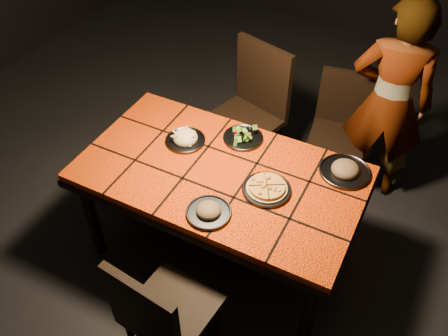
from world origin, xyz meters
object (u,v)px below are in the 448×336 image
at_px(dining_table, 220,181).
at_px(diner, 389,103).
at_px(plate_pizza, 267,188).
at_px(chair_far_right, 341,122).
at_px(chair_far_left, 252,106).
at_px(plate_pasta, 185,139).
at_px(chair_near, 160,314).

bearing_deg(dining_table, diner, 56.80).
height_order(dining_table, plate_pizza, plate_pizza).
bearing_deg(chair_far_right, plate_pizza, -105.60).
bearing_deg(chair_far_right, chair_far_left, -167.80).
xyz_separation_m(plate_pizza, plate_pasta, (-0.60, 0.15, 0.00)).
relative_size(plate_pizza, plate_pasta, 1.26).
xyz_separation_m(dining_table, chair_far_right, (0.42, 1.07, -0.18)).
height_order(chair_far_left, diner, diner).
height_order(chair_near, plate_pizza, chair_near).
bearing_deg(diner, chair_near, 63.91).
bearing_deg(chair_far_left, chair_near, -64.15).
relative_size(chair_near, chair_far_right, 1.04).
relative_size(diner, plate_pizza, 4.96).
distance_m(chair_near, plate_pizza, 0.85).
xyz_separation_m(dining_table, plate_pasta, (-0.31, 0.13, 0.10)).
bearing_deg(chair_near, chair_far_left, -74.46).
distance_m(chair_far_right, plate_pizza, 1.13).
height_order(chair_near, diner, diner).
distance_m(chair_far_left, plate_pasta, 0.74).
bearing_deg(dining_table, chair_far_right, 68.70).
xyz_separation_m(diner, plate_pizza, (-0.40, -1.09, 0.01)).
distance_m(chair_near, diner, 1.99).
xyz_separation_m(chair_near, diner, (0.61, 1.88, 0.24)).
bearing_deg(chair_far_left, chair_far_right, 37.86).
xyz_separation_m(chair_far_right, plate_pizza, (-0.12, -1.09, 0.27)).
height_order(dining_table, chair_near, chair_near).
xyz_separation_m(dining_table, chair_near, (0.09, -0.81, -0.16)).
height_order(chair_far_right, plate_pasta, chair_far_right).
relative_size(dining_table, diner, 1.07).
distance_m(dining_table, chair_near, 0.83).
bearing_deg(plate_pizza, chair_far_right, 83.64).
distance_m(dining_table, diner, 1.28).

